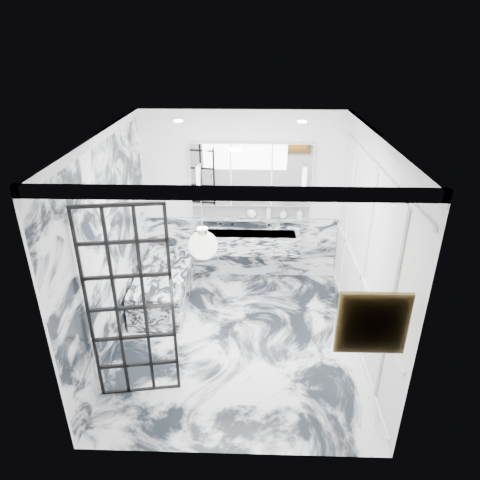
{
  "coord_description": "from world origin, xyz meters",
  "views": [
    {
      "loc": [
        0.18,
        -4.72,
        3.8
      ],
      "look_at": [
        0.01,
        0.5,
        1.27
      ],
      "focal_mm": 32.0,
      "sensor_mm": 36.0,
      "label": 1
    }
  ],
  "objects_px": {
    "crittall_door": "(131,308)",
    "trough_sink": "(250,242)",
    "mirror_cabinet": "(251,174)",
    "bathtub": "(164,286)"
  },
  "relations": [
    {
      "from": "trough_sink",
      "to": "mirror_cabinet",
      "type": "distance_m",
      "value": 1.1
    },
    {
      "from": "crittall_door",
      "to": "trough_sink",
      "type": "distance_m",
      "value": 2.87
    },
    {
      "from": "trough_sink",
      "to": "crittall_door",
      "type": "bearing_deg",
      "value": -116.31
    },
    {
      "from": "mirror_cabinet",
      "to": "bathtub",
      "type": "height_order",
      "value": "mirror_cabinet"
    },
    {
      "from": "crittall_door",
      "to": "mirror_cabinet",
      "type": "xyz_separation_m",
      "value": [
        1.26,
        2.71,
        0.65
      ]
    },
    {
      "from": "mirror_cabinet",
      "to": "bathtub",
      "type": "relative_size",
      "value": 1.15
    },
    {
      "from": "trough_sink",
      "to": "bathtub",
      "type": "height_order",
      "value": "trough_sink"
    },
    {
      "from": "mirror_cabinet",
      "to": "crittall_door",
      "type": "bearing_deg",
      "value": -114.87
    },
    {
      "from": "crittall_door",
      "to": "bathtub",
      "type": "height_order",
      "value": "crittall_door"
    },
    {
      "from": "crittall_door",
      "to": "trough_sink",
      "type": "height_order",
      "value": "crittall_door"
    }
  ]
}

